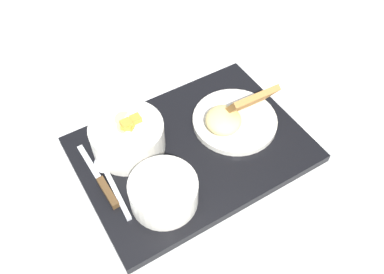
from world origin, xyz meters
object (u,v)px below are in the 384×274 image
Objects in this scene: bowl_soup at (163,191)px; knife at (104,186)px; plate_main at (234,117)px; spoon at (108,176)px; bowl_salad at (127,135)px.

knife is at bearing 138.63° from bowl_soup.
plate_main reaches higher than knife.
bowl_soup reaches higher than spoon.
knife is 0.02m from spoon.
knife is (-0.08, -0.07, -0.03)m from bowl_salad.
bowl_soup is at bearing -86.39° from bowl_salad.
bowl_salad is 0.08m from spoon.
bowl_salad is at bearing -54.61° from knife.
plate_main is at bearing -11.51° from bowl_salad.
plate_main is 1.15× the size of spoon.
plate_main is at bearing 25.84° from bowl_soup.
knife is 1.08× the size of spoon.
plate_main is (0.20, 0.10, -0.01)m from bowl_soup.
bowl_soup is at bearing -136.84° from knife.
bowl_salad reaches higher than bowl_soup.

